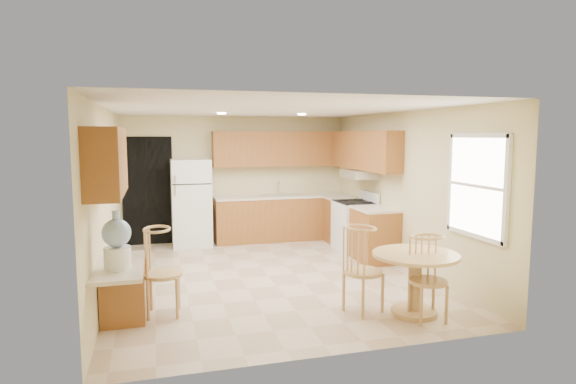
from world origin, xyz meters
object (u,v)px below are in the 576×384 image
object	(u,v)px
refrigerator	(191,203)
stove	(355,225)
chair_table_b	(433,272)
water_crock	(117,243)
dining_table	(415,275)
chair_table_a	(367,263)
chair_desk	(163,265)

from	to	relation	value
refrigerator	stove	distance (m)	3.14
chair_table_b	water_crock	xyz separation A→B (m)	(-3.37, 0.44, 0.45)
dining_table	chair_table_b	bearing A→B (deg)	-80.36
dining_table	chair_table_b	distance (m)	0.32
chair_table_a	stove	bearing A→B (deg)	138.62
chair_table_a	water_crock	distance (m)	2.80
water_crock	chair_table_b	bearing A→B (deg)	-7.47
dining_table	chair_table_a	distance (m)	0.59
refrigerator	water_crock	xyz separation A→B (m)	(-1.05, -4.25, 0.21)
dining_table	chair_desk	distance (m)	2.95
dining_table	chair_desk	xyz separation A→B (m)	(-2.87, 0.70, 0.14)
stove	dining_table	size ratio (longest dim) A/B	1.08
water_crock	chair_desk	bearing A→B (deg)	50.82
dining_table	water_crock	size ratio (longest dim) A/B	1.68
chair_desk	chair_table_a	bearing A→B (deg)	82.15
stove	chair_desk	bearing A→B (deg)	-144.50
chair_table_b	refrigerator	bearing A→B (deg)	-59.20
stove	chair_table_a	size ratio (longest dim) A/B	1.05
dining_table	stove	bearing A→B (deg)	79.16
chair_desk	water_crock	size ratio (longest dim) A/B	1.73
water_crock	chair_table_a	bearing A→B (deg)	0.08
dining_table	chair_desk	world-z (taller)	chair_desk
chair_desk	dining_table	bearing A→B (deg)	81.76
stove	dining_table	world-z (taller)	stove
chair_table_a	chair_desk	size ratio (longest dim) A/B	1.00
chair_table_b	water_crock	bearing A→B (deg)	-2.95
chair_table_a	chair_table_b	size ratio (longest dim) A/B	1.07
chair_table_b	chair_table_a	bearing A→B (deg)	-32.06
stove	chair_table_a	bearing A→B (deg)	-110.94
water_crock	stove	bearing A→B (deg)	37.68
refrigerator	chair_table_a	bearing A→B (deg)	-67.99
refrigerator	chair_table_a	size ratio (longest dim) A/B	1.61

